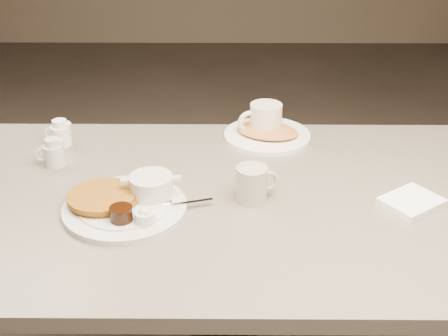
{
  "coord_description": "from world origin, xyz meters",
  "views": [
    {
      "loc": [
        0.01,
        -1.29,
        1.52
      ],
      "look_at": [
        0.0,
        0.02,
        0.82
      ],
      "focal_mm": 47.11,
      "sensor_mm": 36.0,
      "label": 1
    }
  ],
  "objects_px": {
    "diner_table": "(224,250)",
    "coffee_mug_far": "(264,120)",
    "main_plate": "(127,201)",
    "hash_plate": "(267,134)",
    "creamer_right": "(61,134)",
    "coffee_mug_near": "(253,183)",
    "creamer_left": "(53,153)"
  },
  "relations": [
    {
      "from": "diner_table",
      "to": "coffee_mug_near",
      "type": "height_order",
      "value": "coffee_mug_near"
    },
    {
      "from": "coffee_mug_near",
      "to": "coffee_mug_far",
      "type": "height_order",
      "value": "coffee_mug_far"
    },
    {
      "from": "diner_table",
      "to": "hash_plate",
      "type": "height_order",
      "value": "hash_plate"
    },
    {
      "from": "creamer_left",
      "to": "creamer_right",
      "type": "distance_m",
      "value": 0.13
    },
    {
      "from": "coffee_mug_far",
      "to": "coffee_mug_near",
      "type": "bearing_deg",
      "value": -97.31
    },
    {
      "from": "coffee_mug_far",
      "to": "creamer_left",
      "type": "relative_size",
      "value": 1.77
    },
    {
      "from": "diner_table",
      "to": "coffee_mug_near",
      "type": "relative_size",
      "value": 12.49
    },
    {
      "from": "diner_table",
      "to": "creamer_left",
      "type": "bearing_deg",
      "value": 160.63
    },
    {
      "from": "diner_table",
      "to": "coffee_mug_far",
      "type": "height_order",
      "value": "coffee_mug_far"
    },
    {
      "from": "main_plate",
      "to": "creamer_right",
      "type": "relative_size",
      "value": 4.24
    },
    {
      "from": "diner_table",
      "to": "coffee_mug_near",
      "type": "bearing_deg",
      "value": -12.14
    },
    {
      "from": "main_plate",
      "to": "creamer_left",
      "type": "distance_m",
      "value": 0.33
    },
    {
      "from": "creamer_right",
      "to": "coffee_mug_near",
      "type": "bearing_deg",
      "value": -29.1
    },
    {
      "from": "diner_table",
      "to": "coffee_mug_far",
      "type": "bearing_deg",
      "value": 71.93
    },
    {
      "from": "diner_table",
      "to": "creamer_left",
      "type": "distance_m",
      "value": 0.54
    },
    {
      "from": "coffee_mug_far",
      "to": "creamer_right",
      "type": "relative_size",
      "value": 1.65
    },
    {
      "from": "diner_table",
      "to": "main_plate",
      "type": "distance_m",
      "value": 0.31
    },
    {
      "from": "diner_table",
      "to": "main_plate",
      "type": "bearing_deg",
      "value": -165.33
    },
    {
      "from": "main_plate",
      "to": "creamer_right",
      "type": "xyz_separation_m",
      "value": [
        -0.25,
        0.36,
        0.01
      ]
    },
    {
      "from": "coffee_mug_far",
      "to": "hash_plate",
      "type": "distance_m",
      "value": 0.04
    },
    {
      "from": "hash_plate",
      "to": "diner_table",
      "type": "bearing_deg",
      "value": -110.39
    },
    {
      "from": "coffee_mug_near",
      "to": "coffee_mug_far",
      "type": "relative_size",
      "value": 0.8
    },
    {
      "from": "coffee_mug_near",
      "to": "coffee_mug_far",
      "type": "bearing_deg",
      "value": 82.69
    },
    {
      "from": "creamer_right",
      "to": "diner_table",
      "type": "bearing_deg",
      "value": -31.25
    },
    {
      "from": "main_plate",
      "to": "creamer_left",
      "type": "relative_size",
      "value": 4.55
    },
    {
      "from": "coffee_mug_far",
      "to": "hash_plate",
      "type": "bearing_deg",
      "value": -72.29
    },
    {
      "from": "diner_table",
      "to": "hash_plate",
      "type": "xyz_separation_m",
      "value": [
        0.13,
        0.35,
        0.18
      ]
    },
    {
      "from": "main_plate",
      "to": "creamer_right",
      "type": "bearing_deg",
      "value": 125.13
    },
    {
      "from": "creamer_right",
      "to": "hash_plate",
      "type": "height_order",
      "value": "creamer_right"
    },
    {
      "from": "main_plate",
      "to": "hash_plate",
      "type": "xyz_separation_m",
      "value": [
        0.37,
        0.41,
        -0.01
      ]
    },
    {
      "from": "main_plate",
      "to": "hash_plate",
      "type": "bearing_deg",
      "value": 48.28
    },
    {
      "from": "creamer_right",
      "to": "coffee_mug_far",
      "type": "bearing_deg",
      "value": 7.16
    }
  ]
}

